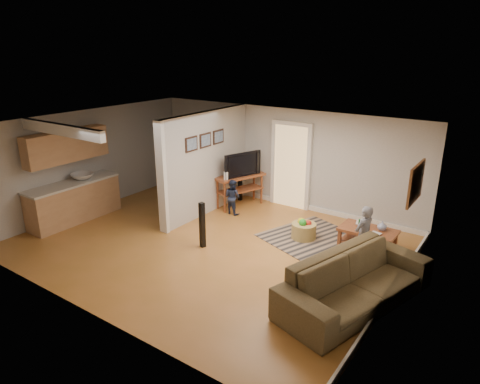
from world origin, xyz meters
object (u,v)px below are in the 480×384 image
at_px(coffee_table, 369,233).
at_px(toddler, 233,213).
at_px(sofa, 354,303).
at_px(toy_basket, 304,230).
at_px(speaker_left, 202,225).
at_px(speaker_right, 240,183).
at_px(child, 360,265).
at_px(tv_console, 240,178).

xyz_separation_m(coffee_table, toddler, (-3.42, 0.00, -0.34)).
height_order(sofa, coffee_table, coffee_table).
relative_size(coffee_table, toy_basket, 2.14).
distance_m(sofa, coffee_table, 2.14).
distance_m(speaker_left, toy_basket, 2.20).
distance_m(speaker_right, toy_basket, 2.80).
bearing_deg(toddler, child, 174.22).
height_order(tv_console, child, tv_console).
bearing_deg(child, coffee_table, -149.83).
bearing_deg(child, sofa, 36.29).
distance_m(coffee_table, toddler, 3.43).
distance_m(toy_basket, child, 1.52).
relative_size(sofa, coffee_table, 2.48).
relative_size(speaker_right, toy_basket, 1.78).
distance_m(coffee_table, child, 0.83).
height_order(speaker_left, speaker_right, speaker_left).
xyz_separation_m(coffee_table, child, (0.12, -0.75, -0.34)).
height_order(sofa, tv_console, tv_console).
bearing_deg(tv_console, coffee_table, 11.72).
height_order(speaker_right, toddler, speaker_right).
bearing_deg(toy_basket, speaker_left, -134.43).
xyz_separation_m(tv_console, toddler, (0.14, -0.53, -0.76)).
xyz_separation_m(sofa, child, (-0.36, 1.31, 0.00)).
xyz_separation_m(coffee_table, tv_console, (-3.55, 0.53, 0.42)).
height_order(speaker_left, child, speaker_left).
relative_size(tv_console, child, 1.18).
bearing_deg(sofa, child, 31.83).
distance_m(tv_console, speaker_left, 2.51).
bearing_deg(speaker_right, toddler, -71.34).
xyz_separation_m(child, toddler, (-3.54, 0.76, 0.00)).
relative_size(speaker_left, child, 0.81).
xyz_separation_m(coffee_table, toy_basket, (-1.31, -0.30, -0.15)).
height_order(tv_console, toy_basket, tv_console).
relative_size(sofa, toddler, 3.19).
bearing_deg(speaker_right, tv_console, -60.74).
height_order(toy_basket, toddler, toy_basket).
bearing_deg(child, toddler, -81.19).
bearing_deg(speaker_left, speaker_right, 123.30).
height_order(speaker_right, toy_basket, speaker_right).
bearing_deg(tv_console, child, 1.00).
bearing_deg(tv_console, toddler, -54.99).
height_order(tv_console, toddler, tv_console).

